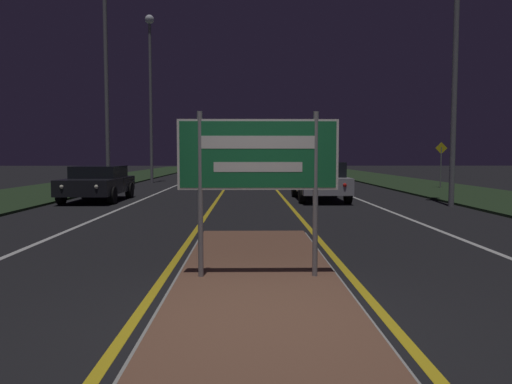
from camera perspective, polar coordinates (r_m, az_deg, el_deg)
ground_plane at (r=5.15m, az=0.63°, el=-14.99°), size 160.00×160.00×0.00m
median_island at (r=6.71m, az=0.23°, el=-10.08°), size 2.23×8.14×0.10m
verge_left at (r=26.62m, az=-21.58°, el=0.31°), size 5.00×100.00×0.08m
verge_right at (r=26.72m, az=20.15°, el=0.36°), size 5.00×100.00×0.08m
centre_line_yellow_left at (r=29.94m, az=-3.23°, el=0.92°), size 0.12×70.00×0.01m
centre_line_yellow_right at (r=29.95m, az=1.77°, el=0.93°), size 0.12×70.00×0.01m
lane_line_white_left at (r=30.19m, az=-8.73°, el=0.91°), size 0.12×70.00×0.01m
lane_line_white_right at (r=30.23m, az=7.26°, el=0.93°), size 0.12×70.00×0.01m
edge_line_white_left at (r=30.74m, az=-14.28°, el=0.89°), size 0.10×70.00×0.01m
edge_line_white_right at (r=30.80m, az=12.79°, el=0.92°), size 0.10×70.00×0.01m
highway_sign at (r=6.50m, az=0.23°, el=3.50°), size 2.10×0.07×2.16m
streetlight_left_near at (r=23.94m, az=-16.80°, el=15.44°), size 0.46×0.46×10.84m
streetlight_left_far at (r=32.35m, az=-11.98°, el=13.05°), size 0.56×0.56×10.33m
car_receding_0 at (r=19.14m, az=7.30°, el=1.36°), size 1.85×4.58×1.46m
car_receding_1 at (r=32.22m, az=4.36°, el=2.40°), size 1.92×4.31×1.33m
car_receding_2 at (r=40.68m, az=7.49°, el=2.80°), size 1.84×4.16×1.40m
car_approaching_0 at (r=19.61m, az=-17.62°, el=1.06°), size 2.00×4.18×1.31m
car_approaching_1 at (r=32.83m, az=-4.89°, el=2.56°), size 1.99×4.49×1.48m
car_approaching_2 at (r=45.62m, az=-4.18°, el=2.92°), size 1.93×4.71×1.33m
warning_sign at (r=26.96m, az=20.39°, el=3.42°), size 0.60×0.06×2.30m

